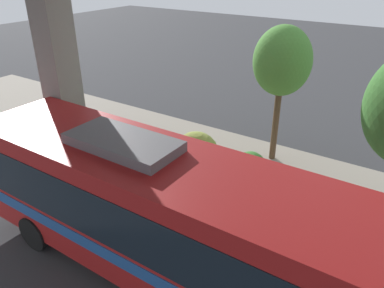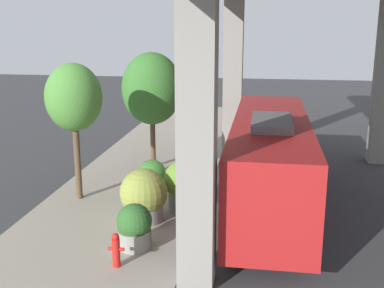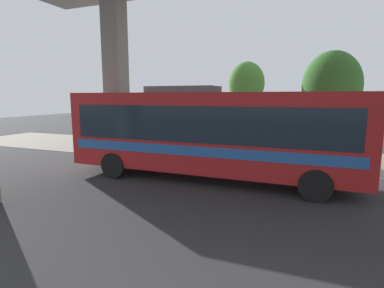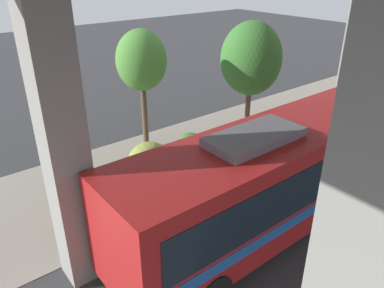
{
  "view_description": "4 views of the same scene",
  "coord_description": "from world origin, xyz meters",
  "px_view_note": "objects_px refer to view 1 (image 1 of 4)",
  "views": [
    {
      "loc": [
        7.79,
        3.72,
        7.17
      ],
      "look_at": [
        -1.03,
        -2.13,
        1.84
      ],
      "focal_mm": 35.0,
      "sensor_mm": 36.0,
      "label": 1
    },
    {
      "loc": [
        2.09,
        -17.2,
        6.55
      ],
      "look_at": [
        -0.47,
        -0.6,
        2.25
      ],
      "focal_mm": 45.0,
      "sensor_mm": 36.0,
      "label": 2
    },
    {
      "loc": [
        12.89,
        2.77,
        3.13
      ],
      "look_at": [
        0.87,
        -2.0,
        1.07
      ],
      "focal_mm": 28.0,
      "sensor_mm": 36.0,
      "label": 3
    },
    {
      "loc": [
        8.16,
        -8.51,
        7.48
      ],
      "look_at": [
        -0.29,
        -1.78,
        2.17
      ],
      "focal_mm": 35.0,
      "sensor_mm": 36.0,
      "label": 4
    }
  ],
  "objects_px": {
    "bus": "(162,211)",
    "planter_front": "(148,151)",
    "planter_extra": "(205,179)",
    "street_tree_far": "(282,62)",
    "fire_hydrant": "(127,144)",
    "planter_middle": "(250,173)",
    "planter_back": "(196,158)"
  },
  "relations": [
    {
      "from": "bus",
      "to": "planter_front",
      "type": "height_order",
      "value": "bus"
    },
    {
      "from": "planter_middle",
      "to": "street_tree_far",
      "type": "xyz_separation_m",
      "value": [
        -2.77,
        -0.31,
        3.05
      ]
    },
    {
      "from": "planter_back",
      "to": "planter_extra",
      "type": "height_order",
      "value": "planter_extra"
    },
    {
      "from": "bus",
      "to": "fire_hydrant",
      "type": "height_order",
      "value": "bus"
    },
    {
      "from": "bus",
      "to": "fire_hydrant",
      "type": "distance_m",
      "value": 6.6
    },
    {
      "from": "bus",
      "to": "planter_front",
      "type": "xyz_separation_m",
      "value": [
        -3.91,
        -3.77,
        -1.23
      ]
    },
    {
      "from": "fire_hydrant",
      "to": "planter_back",
      "type": "distance_m",
      "value": 3.23
    },
    {
      "from": "planter_front",
      "to": "street_tree_far",
      "type": "relative_size",
      "value": 0.27
    },
    {
      "from": "planter_extra",
      "to": "planter_back",
      "type": "bearing_deg",
      "value": -136.68
    },
    {
      "from": "planter_back",
      "to": "street_tree_far",
      "type": "height_order",
      "value": "street_tree_far"
    },
    {
      "from": "planter_middle",
      "to": "street_tree_far",
      "type": "bearing_deg",
      "value": -173.66
    },
    {
      "from": "bus",
      "to": "planter_extra",
      "type": "relative_size",
      "value": 5.86
    },
    {
      "from": "bus",
      "to": "street_tree_far",
      "type": "bearing_deg",
      "value": -179.29
    },
    {
      "from": "bus",
      "to": "planter_extra",
      "type": "height_order",
      "value": "bus"
    },
    {
      "from": "bus",
      "to": "street_tree_far",
      "type": "distance_m",
      "value": 7.36
    },
    {
      "from": "bus",
      "to": "planter_middle",
      "type": "distance_m",
      "value": 4.47
    },
    {
      "from": "planter_front",
      "to": "planter_extra",
      "type": "distance_m",
      "value": 3.22
    },
    {
      "from": "bus",
      "to": "planter_front",
      "type": "relative_size",
      "value": 7.76
    },
    {
      "from": "planter_front",
      "to": "planter_back",
      "type": "relative_size",
      "value": 0.76
    },
    {
      "from": "planter_back",
      "to": "street_tree_far",
      "type": "xyz_separation_m",
      "value": [
        -2.96,
        1.67,
        2.97
      ]
    },
    {
      "from": "planter_middle",
      "to": "planter_extra",
      "type": "height_order",
      "value": "planter_extra"
    },
    {
      "from": "bus",
      "to": "street_tree_far",
      "type": "relative_size",
      "value": 2.08
    },
    {
      "from": "fire_hydrant",
      "to": "planter_extra",
      "type": "relative_size",
      "value": 0.55
    },
    {
      "from": "planter_extra",
      "to": "fire_hydrant",
      "type": "bearing_deg",
      "value": -104.45
    },
    {
      "from": "bus",
      "to": "street_tree_far",
      "type": "height_order",
      "value": "street_tree_far"
    },
    {
      "from": "planter_front",
      "to": "planter_middle",
      "type": "distance_m",
      "value": 4.01
    },
    {
      "from": "bus",
      "to": "planter_back",
      "type": "distance_m",
      "value": 4.61
    },
    {
      "from": "fire_hydrant",
      "to": "planter_front",
      "type": "xyz_separation_m",
      "value": [
        0.19,
        1.2,
        0.16
      ]
    },
    {
      "from": "planter_middle",
      "to": "planter_extra",
      "type": "xyz_separation_m",
      "value": [
        1.32,
        -0.91,
        0.16
      ]
    },
    {
      "from": "planter_extra",
      "to": "street_tree_far",
      "type": "xyz_separation_m",
      "value": [
        -4.09,
        0.6,
        2.89
      ]
    },
    {
      "from": "fire_hydrant",
      "to": "planter_extra",
      "type": "xyz_separation_m",
      "value": [
        1.1,
        4.28,
        0.46
      ]
    },
    {
      "from": "fire_hydrant",
      "to": "planter_extra",
      "type": "distance_m",
      "value": 4.45
    }
  ]
}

